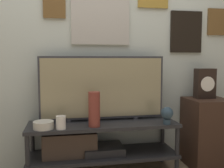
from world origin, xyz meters
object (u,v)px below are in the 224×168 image
object	(u,v)px
vase_tall_ceramic	(94,109)
vase_wide_bowl	(43,125)
television	(103,88)
mantel_clock	(205,83)
candle_jar	(61,123)
decorative_bust	(167,114)

from	to	relation	value
vase_tall_ceramic	vase_wide_bowl	distance (m)	0.44
television	mantel_clock	size ratio (longest dim) A/B	3.94
vase_wide_bowl	mantel_clock	world-z (taller)	mantel_clock
candle_jar	mantel_clock	world-z (taller)	mantel_clock
television	vase_tall_ceramic	size ratio (longest dim) A/B	3.88
vase_wide_bowl	decorative_bust	bearing A→B (deg)	-2.15
vase_wide_bowl	decorative_bust	size ratio (longest dim) A/B	1.10
television	candle_jar	size ratio (longest dim) A/B	10.49
vase_wide_bowl	mantel_clock	bearing A→B (deg)	6.02
television	mantel_clock	world-z (taller)	television
vase_tall_ceramic	candle_jar	bearing A→B (deg)	-173.15
decorative_bust	mantel_clock	bearing A→B (deg)	23.10
television	mantel_clock	distance (m)	1.02
vase_tall_ceramic	mantel_clock	xyz separation A→B (m)	(1.12, 0.17, 0.19)
candle_jar	decorative_bust	distance (m)	0.93
vase_wide_bowl	candle_jar	bearing A→B (deg)	-14.65
vase_wide_bowl	decorative_bust	distance (m)	1.07
television	decorative_bust	bearing A→B (deg)	-24.30
candle_jar	decorative_bust	bearing A→B (deg)	-0.18
vase_wide_bowl	vase_tall_ceramic	bearing A→B (deg)	-0.46
vase_wide_bowl	decorative_bust	xyz separation A→B (m)	(1.07, -0.04, 0.06)
television	mantel_clock	xyz separation A→B (m)	(1.02, -0.04, 0.03)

